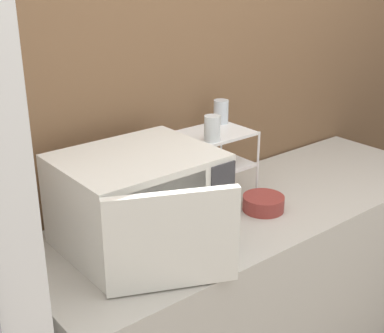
{
  "coord_description": "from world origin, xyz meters",
  "views": [
    {
      "loc": [
        -1.47,
        -1.06,
        1.89
      ],
      "look_at": [
        -0.31,
        0.37,
        1.17
      ],
      "focal_mm": 50.0,
      "sensor_mm": 36.0,
      "label": 1
    }
  ],
  "objects_px": {
    "glass_front_left": "(212,128)",
    "glass_back_right": "(221,112)",
    "microwave": "(140,201)",
    "bowl": "(263,203)",
    "dish_rack": "(217,150)"
  },
  "relations": [
    {
      "from": "microwave",
      "to": "glass_back_right",
      "type": "bearing_deg",
      "value": 20.66
    },
    {
      "from": "glass_back_right",
      "to": "glass_front_left",
      "type": "bearing_deg",
      "value": -140.02
    },
    {
      "from": "microwave",
      "to": "glass_back_right",
      "type": "distance_m",
      "value": 0.63
    },
    {
      "from": "glass_front_left",
      "to": "glass_back_right",
      "type": "bearing_deg",
      "value": 39.98
    },
    {
      "from": "dish_rack",
      "to": "glass_back_right",
      "type": "bearing_deg",
      "value": 40.84
    },
    {
      "from": "glass_back_right",
      "to": "dish_rack",
      "type": "bearing_deg",
      "value": -139.16
    },
    {
      "from": "microwave",
      "to": "glass_back_right",
      "type": "xyz_separation_m",
      "value": [
        0.57,
        0.21,
        0.17
      ]
    },
    {
      "from": "dish_rack",
      "to": "glass_front_left",
      "type": "distance_m",
      "value": 0.18
    },
    {
      "from": "microwave",
      "to": "bowl",
      "type": "xyz_separation_m",
      "value": [
        0.53,
        -0.09,
        -0.14
      ]
    },
    {
      "from": "microwave",
      "to": "bowl",
      "type": "distance_m",
      "value": 0.56
    },
    {
      "from": "bowl",
      "to": "glass_front_left",
      "type": "bearing_deg",
      "value": 135.15
    },
    {
      "from": "microwave",
      "to": "glass_front_left",
      "type": "height_order",
      "value": "glass_front_left"
    },
    {
      "from": "dish_rack",
      "to": "bowl",
      "type": "xyz_separation_m",
      "value": [
        0.06,
        -0.22,
        -0.18
      ]
    },
    {
      "from": "glass_front_left",
      "to": "microwave",
      "type": "bearing_deg",
      "value": -171.17
    },
    {
      "from": "glass_back_right",
      "to": "bowl",
      "type": "xyz_separation_m",
      "value": [
        -0.03,
        -0.3,
        -0.31
      ]
    }
  ]
}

